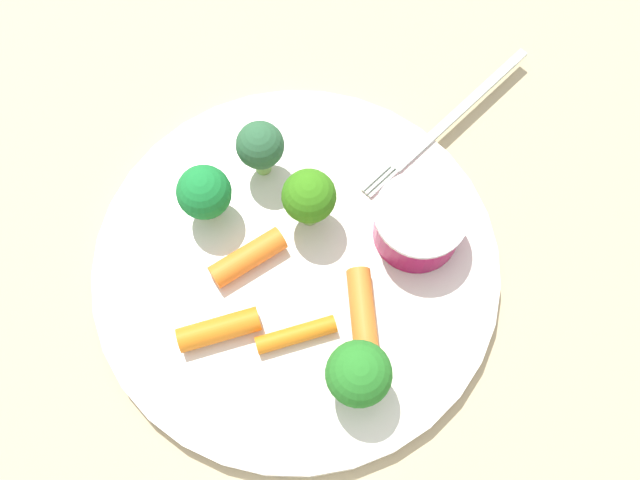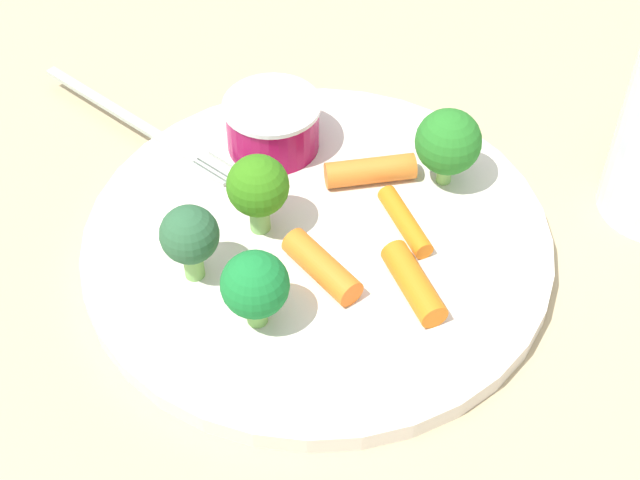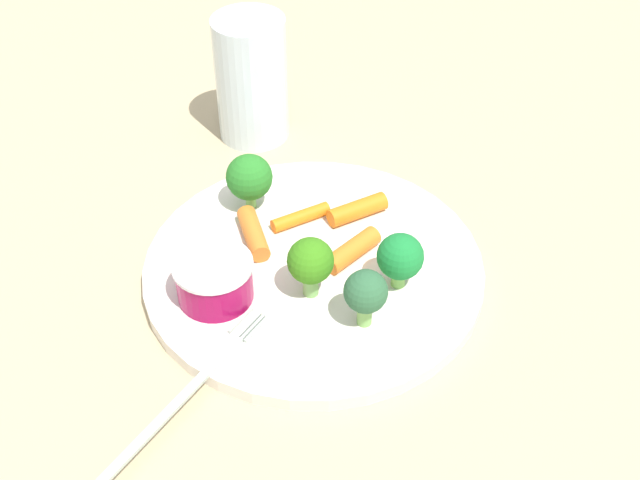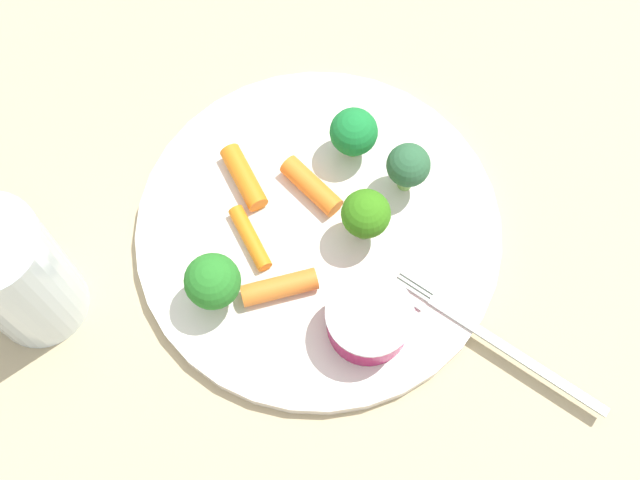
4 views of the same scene
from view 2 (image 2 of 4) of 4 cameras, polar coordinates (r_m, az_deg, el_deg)
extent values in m
plane|color=tan|center=(0.55, -0.17, -0.55)|extent=(2.40, 2.40, 0.00)
cylinder|color=silver|center=(0.55, -0.17, -0.13)|extent=(0.27, 0.27, 0.01)
cylinder|color=#960B42|center=(0.59, -2.85, 6.81)|extent=(0.06, 0.06, 0.03)
cylinder|color=silver|center=(0.58, -2.91, 8.08)|extent=(0.06, 0.06, 0.00)
cylinder|color=#83C05B|center=(0.57, 7.47, 4.15)|extent=(0.01, 0.01, 0.02)
sphere|color=#287926|center=(0.56, 7.70, 5.86)|extent=(0.04, 0.04, 0.04)
cylinder|color=#7DBD56|center=(0.50, -3.80, -4.26)|extent=(0.01, 0.01, 0.02)
sphere|color=#1A7B33|center=(0.48, -3.92, -2.68)|extent=(0.04, 0.04, 0.04)
cylinder|color=#7EB55F|center=(0.54, -3.63, 1.48)|extent=(0.01, 0.01, 0.02)
sphere|color=#377D17|center=(0.52, -3.75, 3.27)|extent=(0.04, 0.04, 0.04)
cylinder|color=#80B95B|center=(0.52, -7.59, -1.34)|extent=(0.01, 0.01, 0.02)
sphere|color=#2D5F3A|center=(0.50, -7.84, 0.33)|extent=(0.03, 0.03, 0.03)
cylinder|color=orange|center=(0.54, 5.11, 1.11)|extent=(0.05, 0.03, 0.01)
cylinder|color=orange|center=(0.52, 0.11, -1.61)|extent=(0.05, 0.02, 0.02)
cylinder|color=orange|center=(0.51, 5.63, -2.59)|extent=(0.05, 0.03, 0.02)
cylinder|color=orange|center=(0.57, 3.03, 4.17)|extent=(0.04, 0.05, 0.02)
cube|color=#AFBDB1|center=(0.63, -11.88, 7.46)|extent=(0.14, 0.02, 0.00)
cube|color=#AFBDB1|center=(0.59, -6.02, 4.44)|extent=(0.03, 0.01, 0.00)
cube|color=#AFBDB1|center=(0.58, -6.26, 4.27)|extent=(0.03, 0.01, 0.00)
cube|color=#AFBDB1|center=(0.58, -6.49, 4.09)|extent=(0.03, 0.01, 0.00)
cube|color=#AFBDB1|center=(0.58, -6.72, 3.91)|extent=(0.03, 0.01, 0.00)
camera|label=1|loc=(0.43, 31.93, 47.17)|focal=39.01mm
camera|label=3|loc=(0.63, -61.41, 32.73)|focal=45.54mm
camera|label=4|loc=(0.64, 3.92, 64.38)|focal=48.83mm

